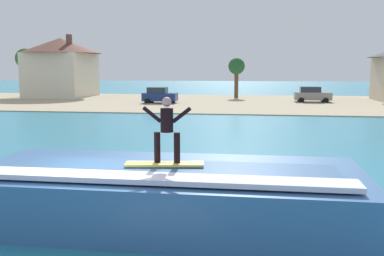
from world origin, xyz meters
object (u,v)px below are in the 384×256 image
at_px(surfer, 167,126).
at_px(car_near_shore, 159,95).
at_px(wave_crest, 166,193).
at_px(tree_short_bushy, 26,59).
at_px(car_far_shore, 312,95).
at_px(surfboard, 165,164).
at_px(house_with_chimney, 61,64).
at_px(tree_tall_bare, 237,68).

distance_m(surfer, car_near_shore, 38.27).
bearing_deg(wave_crest, tree_short_bushy, 122.80).
relative_size(car_far_shore, tree_short_bushy, 0.62).
bearing_deg(tree_short_bushy, surfboard, -57.32).
distance_m(house_with_chimney, tree_tall_bare, 24.10).
height_order(wave_crest, tree_short_bushy, tree_short_bushy).
relative_size(car_near_shore, car_far_shore, 0.92).
xyz_separation_m(car_near_shore, tree_tall_bare, (8.17, 10.67, 3.11)).
relative_size(car_near_shore, house_with_chimney, 0.35).
relative_size(car_far_shore, house_with_chimney, 0.38).
xyz_separation_m(surfboard, house_with_chimney, (-24.48, 46.31, 3.02)).
bearing_deg(car_far_shore, wave_crest, -101.94).
relative_size(surfer, tree_tall_bare, 0.31).
bearing_deg(car_far_shore, tree_tall_bare, 144.22).
bearing_deg(car_far_shore, surfer, -101.78).
distance_m(car_near_shore, tree_tall_bare, 13.80).
distance_m(car_near_shore, tree_short_bushy, 23.11).
height_order(car_near_shore, tree_tall_bare, tree_tall_bare).
xyz_separation_m(surfboard, car_far_shore, (8.67, 41.42, -0.61)).
xyz_separation_m(surfboard, tree_short_bushy, (-29.55, 46.08, 3.67)).
bearing_deg(car_near_shore, wave_crest, -76.97).
bearing_deg(tree_tall_bare, car_near_shore, -127.42).
bearing_deg(wave_crest, tree_tall_bare, 90.49).
bearing_deg(house_with_chimney, car_far_shore, -8.39).
height_order(wave_crest, surfer, surfer).
bearing_deg(wave_crest, surfer, -67.91).
bearing_deg(car_near_shore, surfboard, -77.01).
height_order(surfer, house_with_chimney, house_with_chimney).
xyz_separation_m(wave_crest, surfboard, (0.03, -0.27, 0.84)).
relative_size(surfboard, surfer, 1.22).
distance_m(wave_crest, surfer, 1.80).
height_order(wave_crest, surfboard, surfboard).
distance_m(surfboard, surfer, 0.96).
distance_m(surfer, tree_short_bushy, 54.78).
bearing_deg(tree_tall_bare, car_far_shore, -35.78).
height_order(car_far_shore, house_with_chimney, house_with_chimney).
distance_m(wave_crest, car_near_shore, 38.02).
relative_size(surfer, car_far_shore, 0.39).
bearing_deg(tree_tall_bare, surfer, -89.41).
bearing_deg(house_with_chimney, surfboard, -62.14).
xyz_separation_m(surfer, car_near_shore, (-8.66, 37.25, -1.56)).
bearing_deg(tree_tall_bare, surfboard, -89.47).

